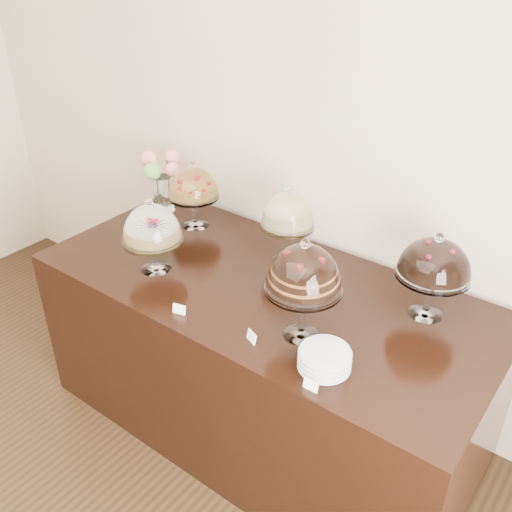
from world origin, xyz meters
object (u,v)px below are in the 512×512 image
Objects in this scene: cake_stand_cheesecake at (288,214)px; cake_stand_fruit_tart at (193,186)px; flower_vase at (161,177)px; cake_stand_choco_layer at (304,272)px; display_counter at (262,358)px; plate_stack at (325,359)px; cake_stand_dark_choco at (435,262)px; cake_stand_sugar_sponge at (152,227)px.

cake_stand_cheesecake is 0.63m from cake_stand_fruit_tart.
cake_stand_fruit_tart reaches higher than flower_vase.
display_counter is at bearing 149.74° from cake_stand_choco_layer.
cake_stand_choco_layer is at bearing 147.35° from plate_stack.
cake_stand_dark_choco is 0.63m from plate_stack.
display_counter is at bearing 148.91° from plate_stack.
cake_stand_dark_choco is 1.36m from cake_stand_fruit_tart.
cake_stand_cheesecake is at bearing 130.18° from cake_stand_choco_layer.
display_counter is 5.42× the size of cake_stand_cheesecake.
display_counter is at bearing -82.62° from cake_stand_cheesecake.
flower_vase is at bearing 157.21° from plate_stack.
cake_stand_choco_layer is 1.11m from cake_stand_fruit_tart.
cake_stand_sugar_sponge reaches higher than display_counter.
plate_stack is at bearing -106.95° from cake_stand_dark_choco.
plate_stack is at bearing -32.65° from cake_stand_choco_layer.
plate_stack is at bearing -31.09° from display_counter.
flower_vase is at bearing 158.73° from cake_stand_choco_layer.
cake_stand_dark_choco reaches higher than plate_stack.
cake_stand_dark_choco is at bearing 73.05° from plate_stack.
cake_stand_sugar_sponge reaches higher than plate_stack.
cake_stand_sugar_sponge is 1.90× the size of plate_stack.
cake_stand_choco_layer is 1.20× the size of cake_stand_fruit_tart.
cake_stand_cheesecake is at bearing 97.38° from display_counter.
cake_stand_cheesecake is at bearing -3.32° from flower_vase.
cake_stand_sugar_sponge is at bearing 179.80° from cake_stand_choco_layer.
cake_stand_choco_layer is at bearing -49.82° from cake_stand_cheesecake.
display_counter is 5.85× the size of cake_stand_fruit_tart.
display_counter is 0.87m from cake_stand_sugar_sponge.
cake_stand_sugar_sponge is 0.93× the size of cake_stand_cheesecake.
display_counter is 4.87× the size of cake_stand_choco_layer.
cake_stand_choco_layer is 1.13× the size of cake_stand_dark_choco.
display_counter is at bearing -21.39° from cake_stand_fruit_tart.
plate_stack reaches higher than display_counter.
cake_stand_sugar_sponge is 0.67m from flower_vase.
cake_stand_sugar_sponge is 0.48m from cake_stand_fruit_tart.
cake_stand_cheesecake is (-0.03, 0.25, 0.71)m from display_counter.
cake_stand_sugar_sponge is at bearing 173.40° from plate_stack.
cake_stand_choco_layer is 1.32× the size of flower_vase.
display_counter is 11.11× the size of plate_stack.
cake_stand_sugar_sponge is at bearing -136.43° from cake_stand_cheesecake.
cake_stand_choco_layer reaches higher than plate_stack.
cake_stand_fruit_tart reaches higher than plate_stack.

